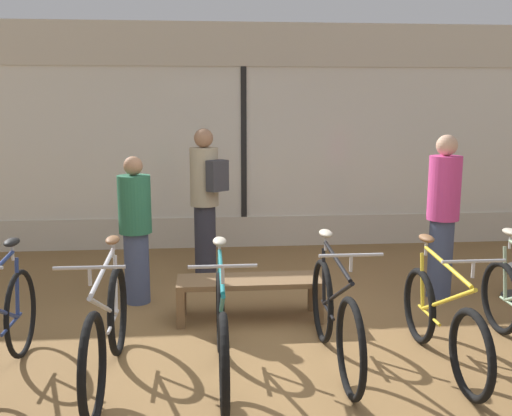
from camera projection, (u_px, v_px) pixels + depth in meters
ground_plane at (272, 351)px, 4.89m from camera, size 24.00×24.00×0.00m
shop_back_wall at (244, 135)px, 8.17m from camera, size 12.00×0.08×3.20m
bicycle_left at (107, 332)px, 4.27m from camera, size 0.46×1.82×1.06m
bicycle_center_left at (222, 330)px, 4.34m from camera, size 0.46×1.71×1.04m
bicycle_center_right at (335, 317)px, 4.56m from camera, size 0.46×1.74×1.05m
bicycle_right at (442, 323)px, 4.54m from camera, size 0.46×1.67×1.01m
display_bench at (249, 286)px, 5.56m from camera, size 1.40×0.44×0.41m
customer_near_rack at (135, 228)px, 5.94m from camera, size 0.35×0.35×1.56m
customer_by_window at (205, 198)px, 6.84m from camera, size 0.53×0.55×1.80m
customer_mid_floor at (443, 213)px, 6.10m from camera, size 0.48×0.48×1.77m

